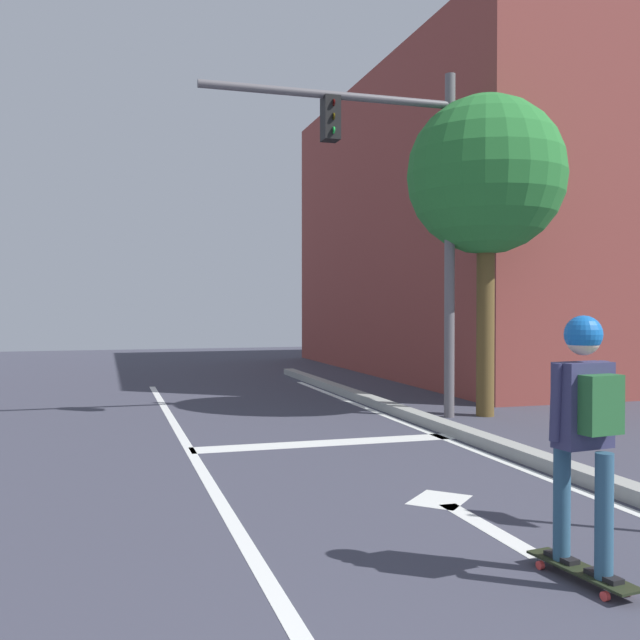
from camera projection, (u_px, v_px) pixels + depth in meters
name	position (u px, v px, depth m)	size (l,w,h in m)	color
lane_line_center	(229.00, 516.00, 5.93)	(0.12, 20.00, 0.01)	silver
lane_line_curbside	(571.00, 488.00, 6.86)	(0.12, 20.00, 0.01)	silver
stop_bar	(327.00, 443.00, 9.11)	(3.42, 0.40, 0.01)	silver
lane_arrow_stem	(488.00, 528.00, 5.62)	(0.16, 1.40, 0.01)	silver
lane_arrow_head	(439.00, 500.00, 6.43)	(0.56, 0.44, 0.01)	silver
curb_strip	(593.00, 479.00, 6.93)	(0.24, 24.00, 0.14)	#969893
skateboard	(582.00, 571.00, 4.52)	(0.29, 0.83, 0.08)	black
skater	(585.00, 411.00, 4.48)	(0.44, 0.60, 1.58)	#2C5470
traffic_signal_mast	(401.00, 189.00, 10.95)	(3.96, 0.34, 5.32)	#5D5A5E
roadside_tree	(486.00, 177.00, 11.31)	(2.48, 2.48, 5.03)	brown
building_block	(519.00, 230.00, 19.57)	(8.79, 12.63, 7.61)	brown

